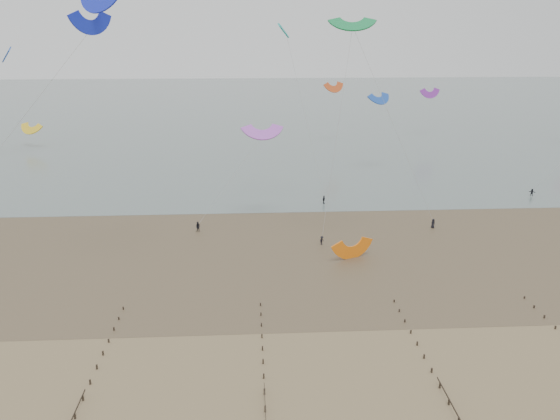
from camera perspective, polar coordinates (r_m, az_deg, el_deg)
The scene contains 5 objects.
ground at distance 63.38m, azimuth -5.55°, elevation -15.22°, with size 500.00×500.00×0.00m, color brown.
sea_and_shore at distance 94.14m, azimuth -7.28°, elevation -3.50°, with size 500.00×665.00×0.03m.
kitesurfers at distance 107.76m, azimuth 8.71°, elevation -0.19°, with size 150.17×26.73×1.87m.
grounded_kite at distance 88.47m, azimuth 7.54°, elevation -5.00°, with size 6.34×3.32×4.83m, color orange, non-canonical shape.
kites_airborne at distance 139.98m, azimuth -8.10°, elevation 12.22°, with size 256.67×117.35×38.72m.
Camera 1 is at (3.00, -52.63, 35.18)m, focal length 35.00 mm.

